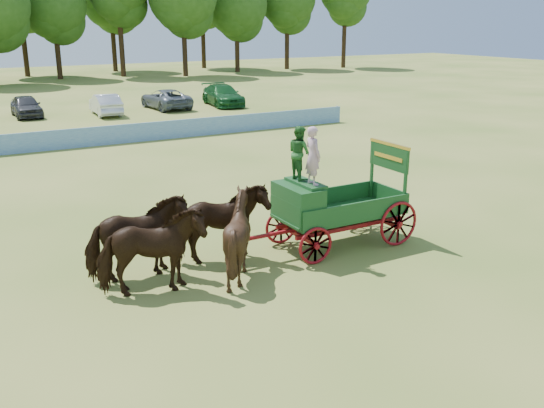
{
  "coord_description": "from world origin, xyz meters",
  "views": [
    {
      "loc": [
        -11.91,
        -14.99,
        6.62
      ],
      "look_at": [
        -3.33,
        0.14,
        1.3
      ],
      "focal_mm": 40.0,
      "sensor_mm": 36.0,
      "label": 1
    }
  ],
  "objects": [
    {
      "name": "ground",
      "position": [
        0.0,
        0.0,
        0.0
      ],
      "size": [
        160.0,
        160.0,
        0.0
      ],
      "primitive_type": "plane",
      "color": "#999145",
      "rests_on": "ground"
    },
    {
      "name": "farm_dray",
      "position": [
        -2.29,
        -0.84,
        1.66
      ],
      "size": [
        6.0,
        2.0,
        3.8
      ],
      "color": "maroon",
      "rests_on": "ground"
    },
    {
      "name": "horse_wheel_right",
      "position": [
        -5.24,
        -0.31,
        1.12
      ],
      "size": [
        2.79,
        1.56,
        2.24
      ],
      "primitive_type": "imported",
      "rotation": [
        0.0,
        0.0,
        1.43
      ],
      "color": "#311D0D",
      "rests_on": "ground"
    },
    {
      "name": "sponsor_banner",
      "position": [
        -1.0,
        18.0,
        0.53
      ],
      "size": [
        26.0,
        0.08,
        1.05
      ],
      "primitive_type": "cube",
      "color": "#1E5DA5",
      "rests_on": "ground"
    },
    {
      "name": "horse_lead_left",
      "position": [
        -7.64,
        -1.41,
        1.12
      ],
      "size": [
        2.84,
        1.71,
        2.24
      ],
      "primitive_type": "imported",
      "rotation": [
        0.0,
        0.0,
        1.37
      ],
      "color": "#311D0D",
      "rests_on": "ground"
    },
    {
      "name": "horse_lead_right",
      "position": [
        -7.64,
        -0.31,
        1.12
      ],
      "size": [
        2.67,
        1.25,
        2.24
      ],
      "primitive_type": "imported",
      "rotation": [
        0.0,
        0.0,
        1.55
      ],
      "color": "#311D0D",
      "rests_on": "ground"
    },
    {
      "name": "parked_cars",
      "position": [
        -7.18,
        29.7,
        0.77
      ],
      "size": [
        37.06,
        6.9,
        1.63
      ],
      "color": "silver",
      "rests_on": "ground"
    },
    {
      "name": "horse_wheel_left",
      "position": [
        -5.24,
        -1.41,
        1.12
      ],
      "size": [
        2.42,
        2.26,
        2.24
      ],
      "primitive_type": "imported",
      "rotation": [
        0.0,
        0.0,
        1.82
      ],
      "color": "#311D0D",
      "rests_on": "ground"
    }
  ]
}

